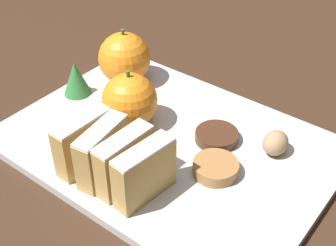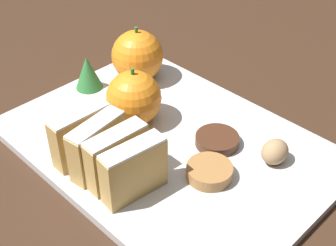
{
  "view_description": "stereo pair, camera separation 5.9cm",
  "coord_description": "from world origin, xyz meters",
  "views": [
    {
      "loc": [
        -0.37,
        -0.29,
        0.4
      ],
      "look_at": [
        0.0,
        0.0,
        0.04
      ],
      "focal_mm": 50.0,
      "sensor_mm": 36.0,
      "label": 1
    },
    {
      "loc": [
        -0.33,
        -0.33,
        0.4
      ],
      "look_at": [
        0.0,
        0.0,
        0.04
      ],
      "focal_mm": 50.0,
      "sensor_mm": 36.0,
      "label": 2
    }
  ],
  "objects": [
    {
      "name": "serving_platter",
      "position": [
        0.0,
        0.0,
        0.01
      ],
      "size": [
        0.3,
        0.42,
        0.01
      ],
      "color": "silver",
      "rests_on": "ground_plane"
    },
    {
      "name": "orange_far",
      "position": [
        0.08,
        0.14,
        0.05
      ],
      "size": [
        0.08,
        0.08,
        0.09
      ],
      "color": "orange",
      "rests_on": "serving_platter"
    },
    {
      "name": "stollen_slice_second",
      "position": [
        -0.09,
        -0.01,
        0.05
      ],
      "size": [
        0.08,
        0.03,
        0.07
      ],
      "color": "tan",
      "rests_on": "serving_platter"
    },
    {
      "name": "evergreen_sprig",
      "position": [
        0.01,
        0.18,
        0.04
      ],
      "size": [
        0.04,
        0.04,
        0.05
      ],
      "color": "#2D7538",
      "rests_on": "serving_platter"
    },
    {
      "name": "chocolate_cookie",
      "position": [
        0.04,
        -0.05,
        0.02
      ],
      "size": [
        0.06,
        0.06,
        0.01
      ],
      "color": "#472819",
      "rests_on": "serving_platter"
    },
    {
      "name": "stollen_slice_fourth",
      "position": [
        -0.1,
        0.05,
        0.05
      ],
      "size": [
        0.08,
        0.03,
        0.07
      ],
      "color": "tan",
      "rests_on": "serving_platter"
    },
    {
      "name": "stollen_slice_third",
      "position": [
        -0.09,
        0.02,
        0.05
      ],
      "size": [
        0.08,
        0.03,
        0.07
      ],
      "color": "tan",
      "rests_on": "serving_platter"
    },
    {
      "name": "walnut",
      "position": [
        0.07,
        -0.12,
        0.03
      ],
      "size": [
        0.04,
        0.03,
        0.03
      ],
      "color": "tan",
      "rests_on": "serving_platter"
    },
    {
      "name": "orange_near",
      "position": [
        0.0,
        0.06,
        0.05
      ],
      "size": [
        0.07,
        0.07,
        0.08
      ],
      "color": "orange",
      "rests_on": "serving_platter"
    },
    {
      "name": "gingerbread_cookie",
      "position": [
        -0.01,
        -0.08,
        0.02
      ],
      "size": [
        0.06,
        0.06,
        0.02
      ],
      "color": "#A3703D",
      "rests_on": "serving_platter"
    },
    {
      "name": "stollen_slice_front",
      "position": [
        -0.09,
        -0.04,
        0.05
      ],
      "size": [
        0.08,
        0.03,
        0.07
      ],
      "color": "tan",
      "rests_on": "serving_platter"
    },
    {
      "name": "ground_plane",
      "position": [
        0.0,
        0.0,
        0.0
      ],
      "size": [
        6.0,
        6.0,
        0.0
      ],
      "primitive_type": "plane",
      "color": "#382316"
    }
  ]
}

